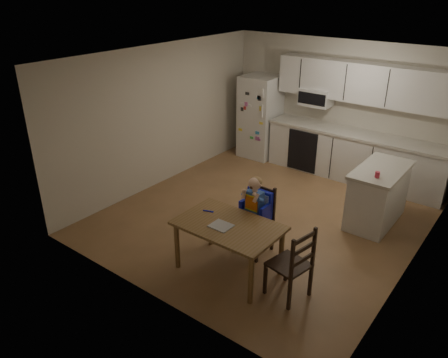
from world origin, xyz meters
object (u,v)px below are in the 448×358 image
at_px(refrigerator, 260,117).
at_px(dining_table, 229,231).
at_px(chair_booster, 256,207).
at_px(chair_side, 296,261).
at_px(kitchen_island, 378,195).
at_px(red_cup, 377,175).

xyz_separation_m(refrigerator, dining_table, (1.95, -3.69, -0.25)).
relative_size(chair_booster, chair_side, 1.19).
relative_size(dining_table, chair_side, 1.37).
relative_size(kitchen_island, dining_table, 0.94).
bearing_deg(refrigerator, kitchen_island, -23.00).
relative_size(refrigerator, kitchen_island, 1.39).
bearing_deg(chair_booster, dining_table, -89.23).
relative_size(refrigerator, red_cup, 19.70).
height_order(refrigerator, chair_side, refrigerator).
height_order(dining_table, chair_booster, chair_booster).
bearing_deg(dining_table, kitchen_island, 66.37).
xyz_separation_m(refrigerator, chair_booster, (1.95, -3.08, -0.17)).
bearing_deg(refrigerator, chair_side, -51.72).
height_order(kitchen_island, red_cup, red_cup).
xyz_separation_m(refrigerator, red_cup, (3.06, -1.64, 0.10)).
xyz_separation_m(refrigerator, chair_side, (2.89, -3.66, -0.31)).
bearing_deg(chair_side, kitchen_island, -171.58).
relative_size(refrigerator, dining_table, 1.30).
height_order(refrigerator, chair_booster, refrigerator).
distance_m(refrigerator, dining_table, 4.18).
height_order(kitchen_island, dining_table, kitchen_island).
distance_m(red_cup, dining_table, 2.36).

